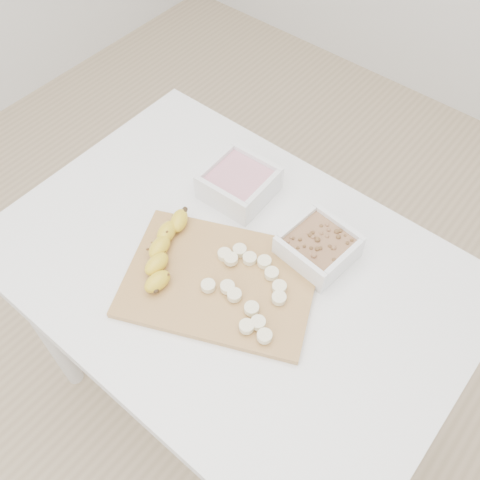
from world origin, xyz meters
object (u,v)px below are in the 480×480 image
Objects in this scene: bowl_granola at (318,247)px; banana at (165,251)px; bowl_yogurt at (239,183)px; table at (232,289)px; cutting_board at (220,280)px.

banana is (-0.24, -0.21, 0.00)m from bowl_granola.
bowl_yogurt is at bearing 74.34° from banana.
bowl_granola is 0.72× the size of banana.
table is 0.19m from banana.
table is at bearing -55.19° from bowl_yogurt.
cutting_board is (0.13, -0.21, -0.03)m from bowl_yogurt.
bowl_granola is at bearing 57.70° from cutting_board.
cutting_board is at bearing -122.30° from bowl_granola.
banana reaches higher than table.
cutting_board is (-0.12, -0.18, -0.03)m from bowl_granola.
banana is (-0.12, -0.08, 0.13)m from table.
banana is at bearing -89.60° from bowl_yogurt.
table is 6.58× the size of bowl_yogurt.
banana is at bearing -146.37° from table.
table is at bearing 101.93° from cutting_board.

